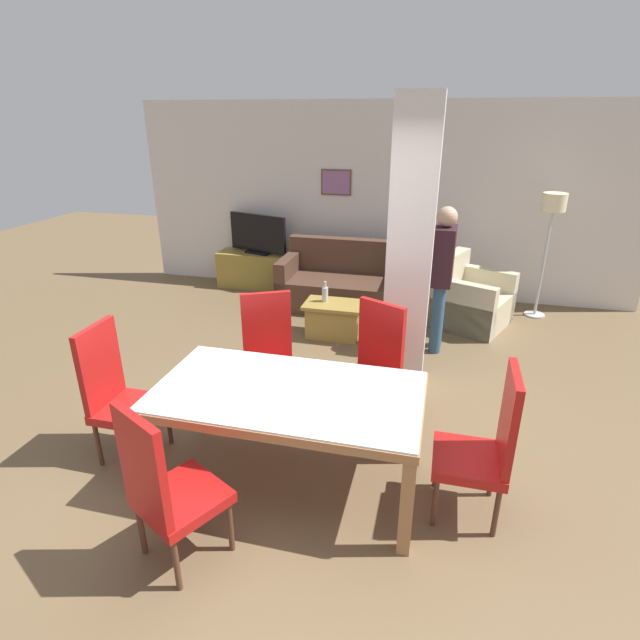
{
  "coord_description": "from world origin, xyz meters",
  "views": [
    {
      "loc": [
        0.94,
        -2.83,
        2.52
      ],
      "look_at": [
        0.0,
        0.92,
        0.92
      ],
      "focal_mm": 28.0,
      "sensor_mm": 36.0,
      "label": 1
    }
  ],
  "objects_px": {
    "armchair": "(468,301)",
    "standing_person": "(442,271)",
    "bottle": "(325,294)",
    "tv_screen": "(258,235)",
    "dining_chair_head_right": "(486,444)",
    "coffee_table": "(334,319)",
    "floor_lamp": "(552,215)",
    "dining_chair_far_right": "(372,365)",
    "dining_chair_near_left": "(165,487)",
    "tv_stand": "(260,270)",
    "dining_chair_head_left": "(117,391)",
    "sofa": "(344,285)",
    "dining_table": "(288,408)",
    "dining_chair_far_left": "(269,353)"
  },
  "relations": [
    {
      "from": "dining_table",
      "to": "dining_chair_far_right",
      "type": "relative_size",
      "value": 1.7
    },
    {
      "from": "tv_stand",
      "to": "standing_person",
      "type": "relative_size",
      "value": 0.78
    },
    {
      "from": "dining_table",
      "to": "armchair",
      "type": "relative_size",
      "value": 1.62
    },
    {
      "from": "standing_person",
      "to": "floor_lamp",
      "type": "bearing_deg",
      "value": -39.39
    },
    {
      "from": "dining_table",
      "to": "armchair",
      "type": "bearing_deg",
      "value": 68.94
    },
    {
      "from": "dining_table",
      "to": "dining_chair_far_left",
      "type": "distance_m",
      "value": 1.01
    },
    {
      "from": "dining_chair_far_left",
      "to": "standing_person",
      "type": "distance_m",
      "value": 2.2
    },
    {
      "from": "sofa",
      "to": "bottle",
      "type": "xyz_separation_m",
      "value": [
        -0.03,
        -1.01,
        0.22
      ]
    },
    {
      "from": "dining_chair_near_left",
      "to": "coffee_table",
      "type": "distance_m",
      "value": 3.49
    },
    {
      "from": "dining_chair_far_left",
      "to": "dining_chair_near_left",
      "type": "bearing_deg",
      "value": 62.94
    },
    {
      "from": "dining_chair_near_left",
      "to": "tv_stand",
      "type": "relative_size",
      "value": 0.85
    },
    {
      "from": "floor_lamp",
      "to": "bottle",
      "type": "bearing_deg",
      "value": -153.9
    },
    {
      "from": "dining_chair_head_right",
      "to": "dining_chair_near_left",
      "type": "relative_size",
      "value": 1.0
    },
    {
      "from": "tv_screen",
      "to": "standing_person",
      "type": "height_order",
      "value": "standing_person"
    },
    {
      "from": "coffee_table",
      "to": "floor_lamp",
      "type": "relative_size",
      "value": 0.43
    },
    {
      "from": "dining_chair_head_right",
      "to": "floor_lamp",
      "type": "height_order",
      "value": "floor_lamp"
    },
    {
      "from": "dining_chair_far_right",
      "to": "coffee_table",
      "type": "height_order",
      "value": "dining_chair_far_right"
    },
    {
      "from": "armchair",
      "to": "tv_stand",
      "type": "height_order",
      "value": "armchair"
    },
    {
      "from": "floor_lamp",
      "to": "coffee_table",
      "type": "bearing_deg",
      "value": -152.07
    },
    {
      "from": "dining_chair_near_left",
      "to": "bottle",
      "type": "distance_m",
      "value": 3.51
    },
    {
      "from": "dining_chair_far_right",
      "to": "bottle",
      "type": "height_order",
      "value": "dining_chair_far_right"
    },
    {
      "from": "floor_lamp",
      "to": "standing_person",
      "type": "xyz_separation_m",
      "value": [
        -1.27,
        -1.38,
        -0.41
      ]
    },
    {
      "from": "coffee_table",
      "to": "standing_person",
      "type": "height_order",
      "value": "standing_person"
    },
    {
      "from": "dining_chair_head_right",
      "to": "coffee_table",
      "type": "distance_m",
      "value": 3.07
    },
    {
      "from": "dining_chair_head_left",
      "to": "tv_stand",
      "type": "distance_m",
      "value": 4.17
    },
    {
      "from": "bottle",
      "to": "tv_screen",
      "type": "relative_size",
      "value": 0.26
    },
    {
      "from": "tv_screen",
      "to": "dining_chair_far_right",
      "type": "bearing_deg",
      "value": 141.26
    },
    {
      "from": "dining_chair_head_left",
      "to": "dining_chair_far_left",
      "type": "relative_size",
      "value": 1.0
    },
    {
      "from": "dining_chair_head_left",
      "to": "floor_lamp",
      "type": "xyz_separation_m",
      "value": [
        3.6,
        3.92,
        0.79
      ]
    },
    {
      "from": "dining_chair_head_right",
      "to": "dining_chair_head_left",
      "type": "distance_m",
      "value": 2.7
    },
    {
      "from": "dining_chair_head_right",
      "to": "coffee_table",
      "type": "xyz_separation_m",
      "value": [
        -1.58,
        2.61,
        -0.34
      ]
    },
    {
      "from": "dining_chair_far_left",
      "to": "bottle",
      "type": "xyz_separation_m",
      "value": [
        0.09,
        1.75,
        -0.04
      ]
    },
    {
      "from": "bottle",
      "to": "floor_lamp",
      "type": "height_order",
      "value": "floor_lamp"
    },
    {
      "from": "dining_chair_head_left",
      "to": "coffee_table",
      "type": "height_order",
      "value": "dining_chair_head_left"
    },
    {
      "from": "tv_stand",
      "to": "dining_chair_far_left",
      "type": "bearing_deg",
      "value": -67.92
    },
    {
      "from": "floor_lamp",
      "to": "standing_person",
      "type": "distance_m",
      "value": 1.92
    },
    {
      "from": "armchair",
      "to": "standing_person",
      "type": "xyz_separation_m",
      "value": [
        -0.36,
        -0.88,
        0.64
      ]
    },
    {
      "from": "dining_chair_head_right",
      "to": "dining_chair_near_left",
      "type": "height_order",
      "value": "same"
    },
    {
      "from": "bottle",
      "to": "tv_screen",
      "type": "distance_m",
      "value": 2.07
    },
    {
      "from": "coffee_table",
      "to": "sofa",
      "type": "bearing_deg",
      "value": 94.82
    },
    {
      "from": "sofa",
      "to": "bottle",
      "type": "relative_size",
      "value": 6.91
    },
    {
      "from": "dining_chair_far_right",
      "to": "bottle",
      "type": "xyz_separation_m",
      "value": [
        -0.83,
        1.75,
        -0.04
      ]
    },
    {
      "from": "dining_chair_far_left",
      "to": "dining_table",
      "type": "bearing_deg",
      "value": 90.0
    },
    {
      "from": "dining_chair_far_right",
      "to": "tv_screen",
      "type": "bearing_deg",
      "value": -28.5
    },
    {
      "from": "dining_chair_far_right",
      "to": "standing_person",
      "type": "distance_m",
      "value": 1.75
    },
    {
      "from": "bottle",
      "to": "tv_screen",
      "type": "bearing_deg",
      "value": 133.21
    },
    {
      "from": "dining_chair_near_left",
      "to": "tv_screen",
      "type": "height_order",
      "value": "tv_screen"
    },
    {
      "from": "dining_chair_head_right",
      "to": "dining_table",
      "type": "bearing_deg",
      "value": 90.0
    },
    {
      "from": "standing_person",
      "to": "dining_table",
      "type": "bearing_deg",
      "value": 162.46
    },
    {
      "from": "dining_chair_head_right",
      "to": "floor_lamp",
      "type": "distance_m",
      "value": 4.1
    }
  ]
}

